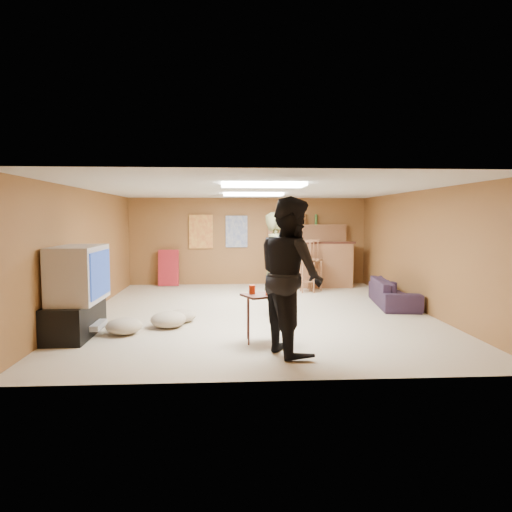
{
  "coord_description": "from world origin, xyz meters",
  "views": [
    {
      "loc": [
        -0.5,
        -8.11,
        1.7
      ],
      "look_at": [
        0.0,
        0.2,
        1.0
      ],
      "focal_mm": 32.0,
      "sensor_mm": 36.0,
      "label": 1
    }
  ],
  "objects": [
    {
      "name": "sofa",
      "position": [
        2.7,
        0.47,
        0.25
      ],
      "size": [
        0.9,
        1.8,
        0.5
      ],
      "primitive_type": "imported",
      "rotation": [
        0.0,
        0.0,
        1.43
      ],
      "color": "black",
      "rests_on": "ground"
    },
    {
      "name": "wall_left",
      "position": [
        -3.0,
        0.0,
        1.1
      ],
      "size": [
        0.02,
        7.0,
        2.2
      ],
      "primitive_type": "cube",
      "color": "brown",
      "rests_on": "ground"
    },
    {
      "name": "bar_counter",
      "position": [
        1.5,
        2.95,
        0.55
      ],
      "size": [
        2.0,
        0.6,
        1.1
      ],
      "primitive_type": "cube",
      "color": "brown",
      "rests_on": "ground"
    },
    {
      "name": "tray_table",
      "position": [
        -0.04,
        -1.98,
        0.33
      ],
      "size": [
        0.63,
        0.58,
        0.66
      ],
      "primitive_type": "cube",
      "rotation": [
        0.0,
        0.0,
        0.43
      ],
      "color": "#3A1A12",
      "rests_on": "ground"
    },
    {
      "name": "cushion_far",
      "position": [
        -2.04,
        -1.44,
        0.12
      ],
      "size": [
        0.69,
        0.69,
        0.24
      ],
      "primitive_type": "ellipsoid",
      "rotation": [
        0.0,
        0.0,
        0.38
      ],
      "color": "tan",
      "rests_on": "ground"
    },
    {
      "name": "poster_left",
      "position": [
        -1.2,
        3.46,
        1.35
      ],
      "size": [
        0.6,
        0.03,
        0.85
      ],
      "primitive_type": "cube",
      "color": "#BF3F26",
      "rests_on": "wall_back"
    },
    {
      "name": "ceiling",
      "position": [
        0.0,
        0.0,
        2.2
      ],
      "size": [
        6.0,
        7.0,
        0.02
      ],
      "primitive_type": "cube",
      "color": "silver",
      "rests_on": "ground"
    },
    {
      "name": "tv_body",
      "position": [
        -2.65,
        -1.5,
        0.9
      ],
      "size": [
        0.6,
        1.1,
        0.8
      ],
      "primitive_type": "cube",
      "color": "#B2B2B7",
      "rests_on": "tv_stand"
    },
    {
      "name": "ceiling_panel_front",
      "position": [
        0.0,
        -1.5,
        2.17
      ],
      "size": [
        1.2,
        0.6,
        0.04
      ],
      "primitive_type": "cube",
      "color": "white",
      "rests_on": "ceiling"
    },
    {
      "name": "bar_backing",
      "position": [
        1.5,
        3.42,
        1.2
      ],
      "size": [
        2.0,
        0.14,
        0.6
      ],
      "primitive_type": "cube",
      "color": "brown",
      "rests_on": "bar_counter"
    },
    {
      "name": "wall_back",
      "position": [
        0.0,
        3.5,
        1.1
      ],
      "size": [
        6.0,
        0.02,
        2.2
      ],
      "primitive_type": "cube",
      "color": "brown",
      "rests_on": "ground"
    },
    {
      "name": "person_olive",
      "position": [
        0.33,
        -0.43,
        0.9
      ],
      "size": [
        0.52,
        0.71,
        1.79
      ],
      "primitive_type": "imported",
      "rotation": [
        0.0,
        0.0,
        1.43
      ],
      "color": "brown",
      "rests_on": "ground"
    },
    {
      "name": "person_black",
      "position": [
        0.28,
        -2.49,
        0.98
      ],
      "size": [
        1.01,
        1.14,
        1.96
      ],
      "primitive_type": "imported",
      "rotation": [
        0.0,
        0.0,
        1.9
      ],
      "color": "black",
      "rests_on": "ground"
    },
    {
      "name": "ground",
      "position": [
        0.0,
        0.0,
        0.0
      ],
      "size": [
        7.0,
        7.0,
        0.0
      ],
      "primitive_type": "plane",
      "color": "#BCAC90",
      "rests_on": "ground"
    },
    {
      "name": "bar_lip",
      "position": [
        1.5,
        2.7,
        1.1
      ],
      "size": [
        2.1,
        0.12,
        0.05
      ],
      "primitive_type": "cube",
      "color": "#3A1A12",
      "rests_on": "bar_counter"
    },
    {
      "name": "bottle_row",
      "position": [
        1.16,
        3.38,
        1.65
      ],
      "size": [
        1.2,
        0.08,
        0.26
      ],
      "primitive_type": null,
      "color": "#3F7233",
      "rests_on": "bar_shelf"
    },
    {
      "name": "cup_red_far",
      "position": [
        0.04,
        -2.06,
        0.72
      ],
      "size": [
        0.11,
        0.11,
        0.12
      ],
      "primitive_type": "cylinder",
      "rotation": [
        0.0,
        0.0,
        0.37
      ],
      "color": "red",
      "rests_on": "tray_table"
    },
    {
      "name": "poster_right",
      "position": [
        -0.3,
        3.46,
        1.35
      ],
      "size": [
        0.55,
        0.03,
        0.8
      ],
      "primitive_type": "cube",
      "color": "#334C99",
      "rests_on": "wall_back"
    },
    {
      "name": "bar_stool_left",
      "position": [
        1.29,
        2.12,
        0.66
      ],
      "size": [
        0.51,
        0.51,
        1.31
      ],
      "primitive_type": null,
      "rotation": [
        0.0,
        0.0,
        -0.25
      ],
      "color": "brown",
      "rests_on": "ground"
    },
    {
      "name": "cushion_mid",
      "position": [
        -1.27,
        -0.71,
        0.1
      ],
      "size": [
        0.61,
        0.61,
        0.21
      ],
      "primitive_type": "ellipsoid",
      "rotation": [
        0.0,
        0.0,
        -0.43
      ],
      "color": "tan",
      "rests_on": "ground"
    },
    {
      "name": "tv_screen",
      "position": [
        -2.34,
        -1.5,
        0.9
      ],
      "size": [
        0.02,
        0.95,
        0.65
      ],
      "primitive_type": "cube",
      "color": "navy",
      "rests_on": "tv_body"
    },
    {
      "name": "cup_red_near",
      "position": [
        -0.18,
        -1.95,
        0.72
      ],
      "size": [
        0.1,
        0.1,
        0.12
      ],
      "primitive_type": "cylinder",
      "rotation": [
        0.0,
        0.0,
        -0.22
      ],
      "color": "red",
      "rests_on": "tray_table"
    },
    {
      "name": "cushion_near_tv",
      "position": [
        -1.44,
        -1.07,
        0.12
      ],
      "size": [
        0.65,
        0.65,
        0.25
      ],
      "primitive_type": "ellipsoid",
      "rotation": [
        0.0,
        0.0,
        0.21
      ],
      "color": "tan",
      "rests_on": "ground"
    },
    {
      "name": "ceiling_panel_back",
      "position": [
        0.0,
        1.2,
        2.17
      ],
      "size": [
        1.2,
        0.6,
        0.04
      ],
      "primitive_type": "cube",
      "color": "white",
      "rests_on": "ceiling"
    },
    {
      "name": "wall_front",
      "position": [
        0.0,
        -3.5,
        1.1
      ],
      "size": [
        6.0,
        0.02,
        2.2
      ],
      "primitive_type": "cube",
      "color": "brown",
      "rests_on": "ground"
    },
    {
      "name": "folding_chair_stack",
      "position": [
        -2.0,
        3.3,
        0.45
      ],
      "size": [
        0.5,
        0.26,
        0.91
      ],
      "primitive_type": "cube",
      "rotation": [
        -0.14,
        0.0,
        0.0
      ],
      "color": "#A41E26",
      "rests_on": "ground"
    },
    {
      "name": "cup_blue",
      "position": [
        0.11,
        -1.87,
        0.72
      ],
      "size": [
        0.09,
        0.09,
        0.12
      ],
      "primitive_type": "cylinder",
      "rotation": [
        0.0,
        0.0,
        0.14
      ],
      "color": "navy",
      "rests_on": "tray_table"
    },
    {
      "name": "bar_shelf",
      "position": [
        1.5,
        3.4,
        1.5
      ],
      "size": [
        2.0,
        0.18,
        0.05
      ],
      "primitive_type": "cube",
      "color": "brown",
      "rests_on": "bar_backing"
    },
    {
      "name": "dvd_box",
      "position": [
        -2.5,
        -1.5,
        0.15
      ],
      "size": [
        0.35,
        0.5,
        0.08
      ],
      "primitive_type": "cube",
      "color": "#B2B2B7",
      "rests_on": "tv_stand"
    },
    {
      "name": "bar_stool_right",
      "position": [
        1.52,
        2.43,
        0.58
      ],
      "size": [
        0.38,
        0.38,
        1.16
      ],
      "primitive_type": null,
      "rotation": [
        0.0,
        0.0,
        -0.03
      ],
      "color": "brown",
      "rests_on": "ground"
    },
    {
      "name": "wall_right",
      "position": [
        3.0,
        0.0,
        1.1
      ],
      "size": [
        0.02,
        7.0,
        2.2
      ],
      "primitive_type": "cube",
      "color": "brown",
      "rests_on": "ground"
    },
    {
      "name": "tv_stand",
      "position": [
        -2.72,
        -1.5,
        0.25
      ],
      "size": [
        0.55,
        1.3,
        0.5
      ],
      "primitive_type": "cube",
      "color": "black",
      "rests_on": "ground"
    }
  ]
}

